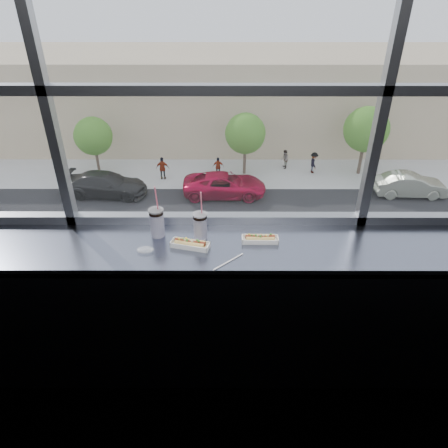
{
  "coord_description": "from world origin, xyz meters",
  "views": [
    {
      "loc": [
        0.06,
        -0.89,
        2.53
      ],
      "look_at": [
        0.05,
        1.23,
        1.25
      ],
      "focal_mm": 32.0,
      "sensor_mm": 36.0,
      "label": 1
    }
  ],
  "objects_px": {
    "car_near_d": "(334,242)",
    "car_near_c": "(193,242)",
    "car_far_b": "(225,181)",
    "pedestrian_d": "(314,161)",
    "loose_straw": "(228,262)",
    "tree_right": "(366,130)",
    "tree_center": "(245,134)",
    "car_near_b": "(94,243)",
    "car_far_c": "(411,181)",
    "soda_cup_right": "(200,225)",
    "wrapper": "(145,250)",
    "hotdog_tray_left": "(190,244)",
    "hotdog_tray_right": "(260,239)",
    "pedestrian_a": "(162,166)",
    "pedestrian_c": "(285,158)",
    "tree_left": "(93,136)",
    "soda_cup_left": "(157,221)",
    "car_far_a": "(106,181)",
    "pedestrian_b": "(218,165)"
  },
  "relations": [
    {
      "from": "car_near_b",
      "to": "tree_center",
      "type": "relative_size",
      "value": 1.32
    },
    {
      "from": "hotdog_tray_left",
      "to": "hotdog_tray_right",
      "type": "relative_size",
      "value": 1.09
    },
    {
      "from": "pedestrian_b",
      "to": "soda_cup_left",
      "type": "bearing_deg",
      "value": 90.18
    },
    {
      "from": "soda_cup_left",
      "to": "soda_cup_right",
      "type": "bearing_deg",
      "value": -7.19
    },
    {
      "from": "car_far_c",
      "to": "pedestrian_c",
      "type": "bearing_deg",
      "value": 61.4
    },
    {
      "from": "car_near_c",
      "to": "tree_center",
      "type": "bearing_deg",
      "value": -20.86
    },
    {
      "from": "loose_straw",
      "to": "car_near_d",
      "type": "relative_size",
      "value": 0.04
    },
    {
      "from": "car_near_b",
      "to": "car_near_c",
      "type": "bearing_deg",
      "value": -84.06
    },
    {
      "from": "car_far_c",
      "to": "tree_center",
      "type": "bearing_deg",
      "value": 73.55
    },
    {
      "from": "hotdog_tray_right",
      "to": "car_far_c",
      "type": "relative_size",
      "value": 0.04
    },
    {
      "from": "car_far_c",
      "to": "car_far_b",
      "type": "relative_size",
      "value": 1.01
    },
    {
      "from": "car_near_c",
      "to": "tree_center",
      "type": "distance_m",
      "value": 12.66
    },
    {
      "from": "loose_straw",
      "to": "car_far_c",
      "type": "xyz_separation_m",
      "value": [
        13.5,
        24.47,
        -10.92
      ]
    },
    {
      "from": "car_far_b",
      "to": "tree_left",
      "type": "xyz_separation_m",
      "value": [
        -10.36,
        4.0,
        2.01
      ]
    },
    {
      "from": "soda_cup_left",
      "to": "car_near_b",
      "type": "distance_m",
      "value": 20.74
    },
    {
      "from": "car_far_c",
      "to": "tree_left",
      "type": "distance_m",
      "value": 24.31
    },
    {
      "from": "hotdog_tray_right",
      "to": "pedestrian_c",
      "type": "bearing_deg",
      "value": 81.47
    },
    {
      "from": "hotdog_tray_right",
      "to": "soda_cup_left",
      "type": "height_order",
      "value": "soda_cup_left"
    },
    {
      "from": "tree_left",
      "to": "soda_cup_left",
      "type": "bearing_deg",
      "value": -70.59
    },
    {
      "from": "tree_right",
      "to": "car_far_a",
      "type": "bearing_deg",
      "value": -168.52
    },
    {
      "from": "loose_straw",
      "to": "car_far_b",
      "type": "xyz_separation_m",
      "value": [
        -0.03,
        24.47,
        -10.93
      ]
    },
    {
      "from": "soda_cup_right",
      "to": "pedestrian_c",
      "type": "bearing_deg",
      "value": 79.97
    },
    {
      "from": "car_near_b",
      "to": "car_near_d",
      "type": "bearing_deg",
      "value": -84.06
    },
    {
      "from": "pedestrian_c",
      "to": "tree_left",
      "type": "xyz_separation_m",
      "value": [
        -15.38,
        -1.05,
        2.19
      ]
    },
    {
      "from": "tree_center",
      "to": "tree_right",
      "type": "xyz_separation_m",
      "value": [
        9.42,
        0.0,
        0.34
      ]
    },
    {
      "from": "car_near_c",
      "to": "tree_right",
      "type": "distance_m",
      "value": 17.72
    },
    {
      "from": "hotdog_tray_left",
      "to": "soda_cup_left",
      "type": "relative_size",
      "value": 0.7
    },
    {
      "from": "car_near_b",
      "to": "tree_left",
      "type": "xyz_separation_m",
      "value": [
        -3.09,
        12.0,
        2.02
      ]
    },
    {
      "from": "car_far_b",
      "to": "pedestrian_d",
      "type": "xyz_separation_m",
      "value": [
        7.3,
        4.15,
        -0.09
      ]
    },
    {
      "from": "soda_cup_left",
      "to": "car_near_d",
      "type": "xyz_separation_m",
      "value": [
        6.51,
        16.17,
        -11.0
      ]
    },
    {
      "from": "soda_cup_right",
      "to": "car_near_b",
      "type": "height_order",
      "value": "soda_cup_right"
    },
    {
      "from": "car_near_b",
      "to": "tree_left",
      "type": "relative_size",
      "value": 1.41
    },
    {
      "from": "tree_right",
      "to": "car_far_b",
      "type": "bearing_deg",
      "value": -160.07
    },
    {
      "from": "car_far_b",
      "to": "tree_center",
      "type": "height_order",
      "value": "tree_center"
    },
    {
      "from": "hotdog_tray_right",
      "to": "pedestrian_d",
      "type": "distance_m",
      "value": 31.27
    },
    {
      "from": "wrapper",
      "to": "tree_left",
      "type": "bearing_deg",
      "value": 109.2
    },
    {
      "from": "wrapper",
      "to": "car_far_a",
      "type": "distance_m",
      "value": 27.91
    },
    {
      "from": "loose_straw",
      "to": "tree_right",
      "type": "xyz_separation_m",
      "value": [
        11.0,
        28.47,
        -8.36
      ]
    },
    {
      "from": "car_far_c",
      "to": "car_near_b",
      "type": "height_order",
      "value": "car_far_c"
    },
    {
      "from": "soda_cup_left",
      "to": "car_near_c",
      "type": "bearing_deg",
      "value": 94.68
    },
    {
      "from": "car_near_c",
      "to": "pedestrian_d",
      "type": "relative_size",
      "value": 3.23
    },
    {
      "from": "pedestrian_c",
      "to": "pedestrian_d",
      "type": "bearing_deg",
      "value": 68.34
    },
    {
      "from": "car_near_d",
      "to": "car_near_c",
      "type": "relative_size",
      "value": 1.02
    },
    {
      "from": "pedestrian_a",
      "to": "pedestrian_c",
      "type": "height_order",
      "value": "pedestrian_a"
    },
    {
      "from": "loose_straw",
      "to": "tree_left",
      "type": "distance_m",
      "value": 31.59
    },
    {
      "from": "hotdog_tray_left",
      "to": "soda_cup_right",
      "type": "relative_size",
      "value": 0.74
    },
    {
      "from": "soda_cup_right",
      "to": "wrapper",
      "type": "height_order",
      "value": "soda_cup_right"
    },
    {
      "from": "car_far_c",
      "to": "tree_center",
      "type": "xyz_separation_m",
      "value": [
        -11.92,
        4.0,
        2.22
      ]
    },
    {
      "from": "car_near_c",
      "to": "hotdog_tray_left",
      "type": "bearing_deg",
      "value": -179.76
    },
    {
      "from": "hotdog_tray_right",
      "to": "pedestrian_c",
      "type": "distance_m",
      "value": 31.7
    }
  ]
}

